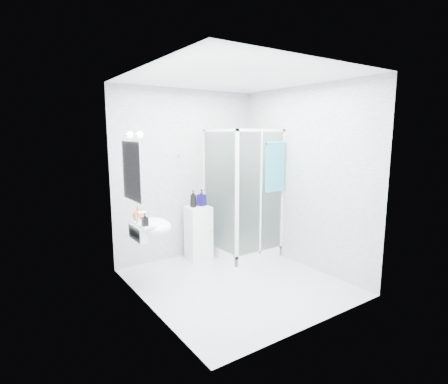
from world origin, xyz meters
TOP-DOWN VIEW (x-y plane):
  - room at (0.00, 0.00)m, footprint 2.40×2.60m
  - shower_enclosure at (0.67, 0.77)m, footprint 0.90×0.95m
  - wall_basin at (-0.99, 0.45)m, footprint 0.46×0.56m
  - mirror at (-1.19, 0.45)m, footprint 0.02×0.60m
  - vanity_lights at (-1.14, 0.45)m, footprint 0.10×0.40m
  - wall_hooks at (-0.25, 1.26)m, footprint 0.23×0.06m
  - storage_cabinet at (0.04, 1.04)m, footprint 0.37×0.38m
  - hand_towel at (0.98, 0.36)m, footprint 0.35×0.05m
  - shampoo_bottle_a at (-0.04, 1.04)m, footprint 0.13×0.13m
  - shampoo_bottle_b at (0.12, 1.07)m, footprint 0.15×0.15m
  - soap_dispenser_orange at (-1.07, 0.62)m, footprint 0.16×0.16m
  - soap_dispenser_black at (-1.10, 0.30)m, footprint 0.07×0.07m

SIDE VIEW (x-z plane):
  - storage_cabinet at x=0.04m, z-range 0.00..0.83m
  - shower_enclosure at x=0.67m, z-range -0.55..1.45m
  - wall_basin at x=-0.99m, z-range 0.62..0.97m
  - soap_dispenser_black at x=-1.10m, z-range 0.86..1.01m
  - soap_dispenser_orange at x=-1.07m, z-range 0.86..1.04m
  - shampoo_bottle_b at x=0.12m, z-range 0.83..1.08m
  - shampoo_bottle_a at x=-0.04m, z-range 0.83..1.09m
  - room at x=0.00m, z-range 0.00..2.60m
  - hand_towel at x=0.98m, z-range 1.09..1.84m
  - mirror at x=-1.19m, z-range 1.15..1.85m
  - wall_hooks at x=-0.25m, z-range 1.60..1.64m
  - vanity_lights at x=-1.14m, z-range 1.88..1.96m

